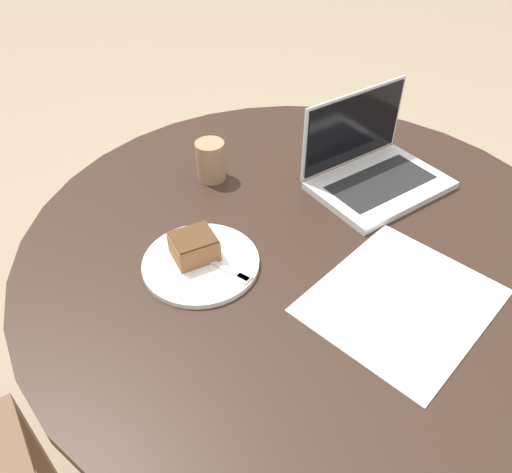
{
  "coord_description": "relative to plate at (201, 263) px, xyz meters",
  "views": [
    {
      "loc": [
        0.82,
        0.19,
        1.5
      ],
      "look_at": [
        0.08,
        -0.09,
        0.81
      ],
      "focal_mm": 35.0,
      "sensor_mm": 36.0,
      "label": 1
    }
  ],
  "objects": [
    {
      "name": "paper_document",
      "position": [
        -0.05,
        0.41,
        -0.0
      ],
      "size": [
        0.43,
        0.41,
        0.0
      ],
      "rotation": [
        0.0,
        0.0,
        -0.39
      ],
      "color": "white",
      "rests_on": "dining_table"
    },
    {
      "name": "plate",
      "position": [
        0.0,
        0.0,
        0.0
      ],
      "size": [
        0.24,
        0.24,
        0.01
      ],
      "color": "white",
      "rests_on": "dining_table"
    },
    {
      "name": "coffee_glass",
      "position": [
        -0.3,
        -0.11,
        0.04
      ],
      "size": [
        0.07,
        0.07,
        0.1
      ],
      "color": "#997556",
      "rests_on": "dining_table"
    },
    {
      "name": "ground_plane",
      "position": [
        -0.17,
        0.18,
        -0.78
      ],
      "size": [
        12.0,
        12.0,
        0.0
      ],
      "primitive_type": "plane",
      "color": "gray"
    },
    {
      "name": "cake_slice",
      "position": [
        -0.01,
        -0.02,
        0.03
      ],
      "size": [
        0.12,
        0.12,
        0.05
      ],
      "rotation": [
        0.0,
        0.0,
        5.55
      ],
      "color": "brown",
      "rests_on": "plate"
    },
    {
      "name": "fork",
      "position": [
        0.0,
        0.05,
        0.01
      ],
      "size": [
        0.06,
        0.17,
        0.0
      ],
      "rotation": [
        0.0,
        0.0,
        7.61
      ],
      "color": "silver",
      "rests_on": "plate"
    },
    {
      "name": "dining_table",
      "position": [
        -0.17,
        0.18,
        -0.14
      ],
      "size": [
        1.27,
        1.27,
        0.77
      ],
      "color": "black",
      "rests_on": "ground_plane"
    },
    {
      "name": "laptop",
      "position": [
        -0.42,
        0.27,
        0.03
      ],
      "size": [
        0.4,
        0.37,
        0.21
      ],
      "rotation": [
        0.0,
        0.0,
        5.68
      ],
      "color": "silver",
      "rests_on": "dining_table"
    }
  ]
}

